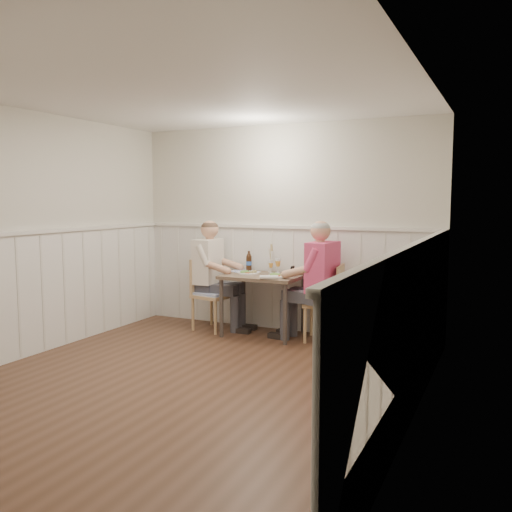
# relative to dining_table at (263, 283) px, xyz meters

# --- Properties ---
(ground_plane) EXTENTS (4.50, 4.50, 0.00)m
(ground_plane) POSITION_rel_dining_table_xyz_m (0.09, -1.84, -0.65)
(ground_plane) COLOR #4B2E1E
(room_shell) EXTENTS (4.04, 4.54, 2.60)m
(room_shell) POSITION_rel_dining_table_xyz_m (0.09, -1.84, 0.87)
(room_shell) COLOR beige
(room_shell) RESTS_ON ground
(wainscot) EXTENTS (4.00, 4.49, 1.34)m
(wainscot) POSITION_rel_dining_table_xyz_m (0.09, -1.15, 0.04)
(wainscot) COLOR silver
(wainscot) RESTS_ON ground
(dining_table) EXTENTS (0.93, 0.70, 0.75)m
(dining_table) POSITION_rel_dining_table_xyz_m (0.00, 0.00, 0.00)
(dining_table) COLOR brown
(dining_table) RESTS_ON ground
(chair_right) EXTENTS (0.48, 0.48, 0.91)m
(chair_right) POSITION_rel_dining_table_xyz_m (0.81, 0.08, -0.16)
(chair_right) COLOR tan
(chair_right) RESTS_ON ground
(chair_left) EXTENTS (0.50, 0.50, 0.91)m
(chair_left) POSITION_rel_dining_table_xyz_m (-0.75, -0.00, -0.16)
(chair_left) COLOR tan
(chair_left) RESTS_ON ground
(man_in_pink) EXTENTS (0.70, 0.49, 1.45)m
(man_in_pink) POSITION_rel_dining_table_xyz_m (0.72, -0.03, -0.04)
(man_in_pink) COLOR #3F3F47
(man_in_pink) RESTS_ON ground
(diner_cream) EXTENTS (0.67, 0.47, 1.42)m
(diner_cream) POSITION_rel_dining_table_xyz_m (-0.76, 0.05, -0.05)
(diner_cream) COLOR #3F3F47
(diner_cream) RESTS_ON ground
(plate_man) EXTENTS (0.28, 0.28, 0.07)m
(plate_man) POSITION_rel_dining_table_xyz_m (0.24, -0.08, 0.12)
(plate_man) COLOR white
(plate_man) RESTS_ON dining_table
(plate_diner) EXTENTS (0.26, 0.26, 0.07)m
(plate_diner) POSITION_rel_dining_table_xyz_m (-0.21, -0.01, 0.12)
(plate_diner) COLOR white
(plate_diner) RESTS_ON dining_table
(beer_glass_a) EXTENTS (0.07, 0.07, 0.18)m
(beer_glass_a) POSITION_rel_dining_table_xyz_m (0.09, 0.24, 0.22)
(beer_glass_a) COLOR silver
(beer_glass_a) RESTS_ON dining_table
(beer_glass_b) EXTENTS (0.06, 0.06, 0.16)m
(beer_glass_b) POSITION_rel_dining_table_xyz_m (0.02, 0.19, 0.20)
(beer_glass_b) COLOR silver
(beer_glass_b) RESTS_ON dining_table
(beer_bottle) EXTENTS (0.07, 0.07, 0.26)m
(beer_bottle) POSITION_rel_dining_table_xyz_m (-0.32, 0.26, 0.22)
(beer_bottle) COLOR #311B0D
(beer_bottle) RESTS_ON dining_table
(rolled_napkin) EXTENTS (0.21, 0.13, 0.05)m
(rolled_napkin) POSITION_rel_dining_table_xyz_m (0.22, -0.31, 0.12)
(rolled_napkin) COLOR white
(rolled_napkin) RESTS_ON dining_table
(grass_vase) EXTENTS (0.04, 0.04, 0.37)m
(grass_vase) POSITION_rel_dining_table_xyz_m (-0.04, 0.29, 0.27)
(grass_vase) COLOR silver
(grass_vase) RESTS_ON dining_table
(gingham_mat) EXTENTS (0.42, 0.39, 0.01)m
(gingham_mat) POSITION_rel_dining_table_xyz_m (-0.33, 0.15, 0.10)
(gingham_mat) COLOR #4861AD
(gingham_mat) RESTS_ON dining_table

